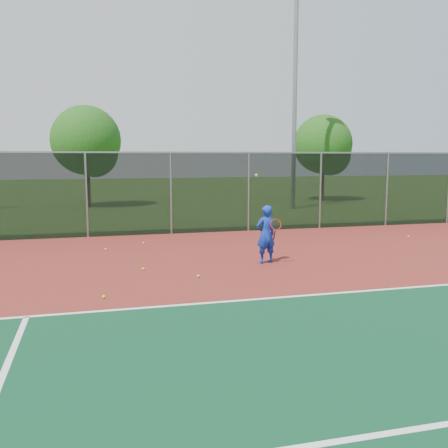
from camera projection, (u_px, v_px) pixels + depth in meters
The scene contains 12 objects.
court_apron at pixel (402, 304), 9.74m from camera, with size 30.00×20.00×0.02m, color maroon.
fence_back at pixel (248, 191), 19.11m from camera, with size 30.00×0.06×3.03m.
tennis_player at pixel (266, 234), 13.38m from camera, with size 0.63×0.66×2.40m.
practice_ball_0 at pixel (143, 269), 12.61m from camera, with size 0.07×0.07×0.07m, color #C6E51A.
practice_ball_1 at pixel (106, 249), 15.25m from camera, with size 0.07×0.07×0.07m, color #C6E51A.
practice_ball_2 at pixel (144, 243), 16.36m from camera, with size 0.07×0.07×0.07m, color #C6E51A.
practice_ball_3 at pixel (104, 297), 10.11m from camera, with size 0.07×0.07×0.07m, color #C6E51A.
practice_ball_4 at pixel (198, 276), 11.85m from camera, with size 0.07×0.07×0.07m, color #C6E51A.
practice_ball_5 at pixel (409, 236), 17.72m from camera, with size 0.07×0.07×0.07m, color #C6E51A.
floodlight_n at pixel (295, 75), 26.55m from camera, with size 0.90×0.40×12.76m.
tree_back_left at pixel (88, 144), 27.90m from camera, with size 3.89×3.89×5.71m.
tree_back_mid at pixel (325, 147), 31.98m from camera, with size 3.76×3.76×5.52m.
Camera 1 is at (-5.77, -6.24, 2.89)m, focal length 40.00 mm.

